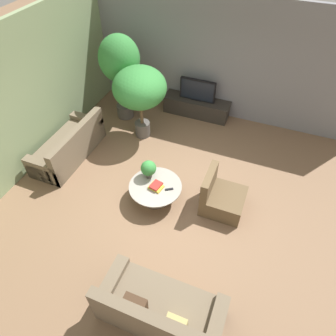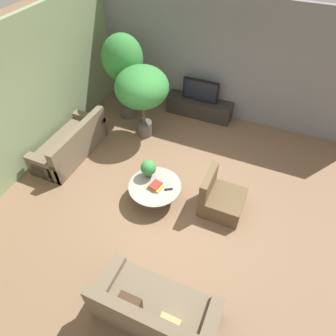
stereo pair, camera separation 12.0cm
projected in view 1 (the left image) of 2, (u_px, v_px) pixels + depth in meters
The scene contains 14 objects.
ground_plane at pixel (169, 194), 6.30m from camera, with size 24.00×24.00×0.00m, color brown.
back_wall_stone at pixel (218, 60), 7.36m from camera, with size 7.40×0.12×3.00m, color slate.
side_wall_left at pixel (27, 96), 6.21m from camera, with size 0.12×7.40×3.00m, color gray.
media_console at pixel (196, 107), 8.14m from camera, with size 1.79×0.50×0.47m.
television at pixel (198, 90), 7.78m from camera, with size 0.95×0.13×0.58m.
coffee_table at pixel (155, 190), 6.02m from camera, with size 1.06×1.06×0.39m.
couch_by_wall at pixel (69, 146), 6.93m from camera, with size 0.84×1.92×0.84m.
couch_near_entry at pixel (160, 311), 4.37m from camera, with size 1.83×0.84×0.84m.
armchair_wicker at pixel (221, 198), 5.87m from camera, with size 0.80×0.76×0.86m.
potted_palm_tall at pixel (120, 62), 7.16m from camera, with size 0.99×0.99×2.20m.
potted_palm_corner at pixel (140, 89), 6.75m from camera, with size 1.24×1.24×1.81m.
potted_plant_tabletop at pixel (148, 169), 5.96m from camera, with size 0.31×0.31×0.39m.
book_stack at pixel (156, 186), 5.88m from camera, with size 0.29×0.28×0.08m.
remote_black at pixel (169, 189), 5.86m from camera, with size 0.04×0.16×0.02m, color black.
Camera 1 is at (1.47, -3.76, 4.86)m, focal length 32.00 mm.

